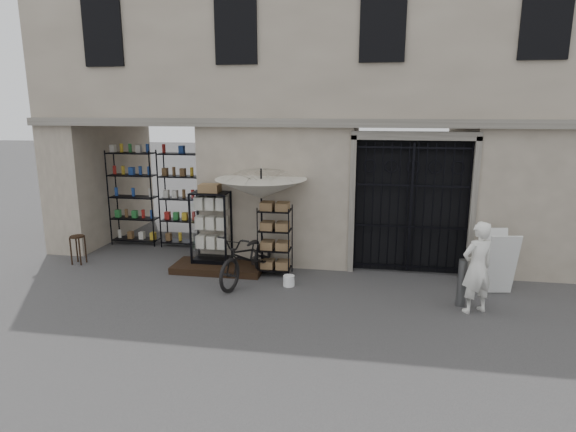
% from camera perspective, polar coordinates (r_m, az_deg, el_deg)
% --- Properties ---
extents(ground, '(80.00, 80.00, 0.00)m').
position_cam_1_polar(ground, '(9.04, 3.55, -10.52)').
color(ground, black).
rests_on(ground, ground).
extents(main_building, '(14.00, 4.00, 9.00)m').
position_cam_1_polar(main_building, '(12.33, 5.98, 17.01)').
color(main_building, '#A99B87').
rests_on(main_building, ground).
extents(shop_recess, '(3.00, 1.70, 3.00)m').
position_cam_1_polar(shop_recess, '(12.47, -15.89, 2.70)').
color(shop_recess, black).
rests_on(shop_recess, ground).
extents(shop_shelving, '(2.70, 0.50, 2.50)m').
position_cam_1_polar(shop_shelving, '(12.98, -15.08, 2.01)').
color(shop_shelving, black).
rests_on(shop_shelving, ground).
extents(iron_gate, '(2.50, 0.21, 3.00)m').
position_cam_1_polar(iron_gate, '(10.78, 14.30, 1.28)').
color(iron_gate, black).
rests_on(iron_gate, ground).
extents(step_platform, '(2.00, 0.90, 0.15)m').
position_cam_1_polar(step_platform, '(10.92, -8.22, -6.05)').
color(step_platform, black).
rests_on(step_platform, ground).
extents(display_cabinet, '(0.84, 0.57, 1.73)m').
position_cam_1_polar(display_cabinet, '(10.92, -9.09, -1.74)').
color(display_cabinet, black).
rests_on(display_cabinet, step_platform).
extents(wire_rack, '(0.76, 0.62, 1.53)m').
position_cam_1_polar(wire_rack, '(10.37, -1.54, -3.05)').
color(wire_rack, black).
rests_on(wire_rack, ground).
extents(market_umbrella, '(1.80, 1.83, 2.78)m').
position_cam_1_polar(market_umbrella, '(10.21, -3.20, 3.88)').
color(market_umbrella, black).
rests_on(market_umbrella, ground).
extents(white_bucket, '(0.27, 0.27, 0.22)m').
position_cam_1_polar(white_bucket, '(9.91, 0.10, -7.68)').
color(white_bucket, white).
rests_on(white_bucket, ground).
extents(bicycle, '(0.98, 1.23, 2.05)m').
position_cam_1_polar(bicycle, '(10.23, -4.76, -7.71)').
color(bicycle, black).
rests_on(bicycle, ground).
extents(wooden_stool, '(0.42, 0.42, 0.67)m').
position_cam_1_polar(wooden_stool, '(12.22, -23.61, -3.61)').
color(wooden_stool, black).
rests_on(wooden_stool, ground).
extents(steel_bollard, '(0.17, 0.17, 0.89)m').
position_cam_1_polar(steel_bollard, '(9.40, 19.90, -7.47)').
color(steel_bollard, '#5F6061').
rests_on(steel_bollard, ground).
extents(shopkeeper, '(1.30, 1.75, 0.40)m').
position_cam_1_polar(shopkeeper, '(9.38, 21.09, -10.52)').
color(shopkeeper, white).
rests_on(shopkeeper, ground).
extents(easel_sign, '(0.68, 0.75, 1.21)m').
position_cam_1_polar(easel_sign, '(10.26, 23.55, -5.00)').
color(easel_sign, silver).
rests_on(easel_sign, ground).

